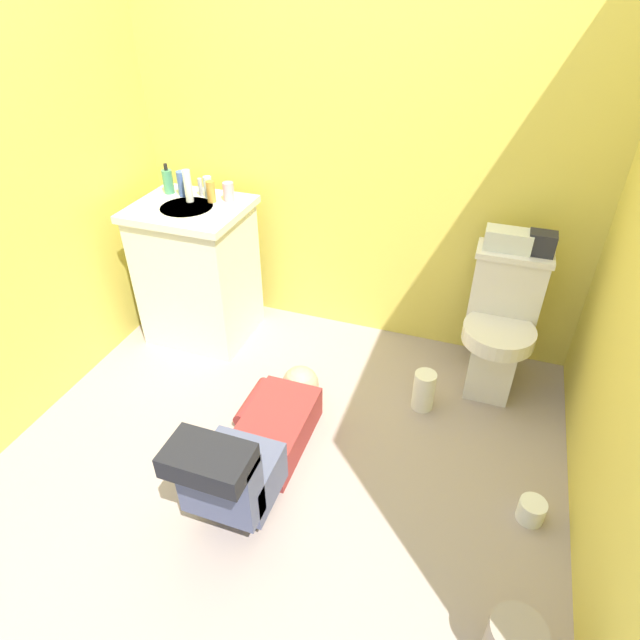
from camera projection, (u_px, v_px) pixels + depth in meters
name	position (u px, v px, depth m)	size (l,w,h in m)	color
ground_plane	(293.00, 439.00, 2.59)	(3.00, 3.01, 0.04)	#9F8E89
wall_back	(362.00, 127.00, 2.70)	(2.66, 0.08, 2.40)	#DDC951
wall_left	(0.00, 163.00, 2.25)	(0.08, 2.01, 2.40)	#DDC951
toilet	(499.00, 326.00, 2.71)	(0.36, 0.46, 0.75)	silver
vanity_cabinet	(198.00, 271.00, 3.06)	(0.60, 0.52, 0.82)	silver
faucet	(201.00, 187.00, 2.91)	(0.02, 0.02, 0.10)	silver
person_plumber	(257.00, 444.00, 2.31)	(0.39, 1.06, 0.52)	maroon
tissue_box	(508.00, 240.00, 2.54)	(0.22, 0.11, 0.10)	silver
toiletry_bag	(542.00, 243.00, 2.50)	(0.12, 0.09, 0.11)	#26262D
soap_dispenser	(168.00, 181.00, 2.94)	(0.06, 0.06, 0.17)	#458D60
bottle_blue	(183.00, 184.00, 2.91)	(0.06, 0.06, 0.14)	#4462B0
bottle_white	(188.00, 186.00, 2.83)	(0.04, 0.04, 0.17)	white
bottle_clear	(208.00, 187.00, 2.90)	(0.05, 0.05, 0.11)	silver
bottle_amber	(211.00, 192.00, 2.84)	(0.05, 0.05, 0.11)	#C18734
bottle_pink	(229.00, 192.00, 2.86)	(0.06, 0.06, 0.10)	pink
paper_towel_roll	(424.00, 391.00, 2.69)	(0.11, 0.11, 0.22)	white
toilet_paper_roll	(531.00, 510.00, 2.18)	(0.11, 0.11, 0.10)	white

